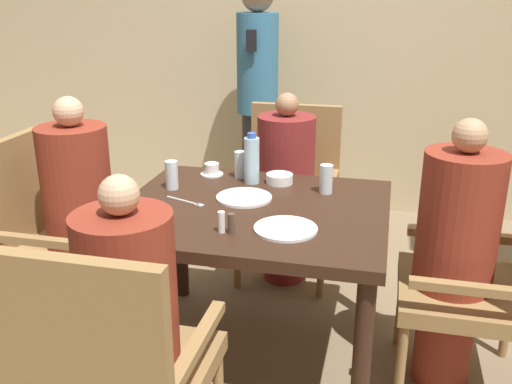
% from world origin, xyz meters
% --- Properties ---
extents(ground_plane, '(16.00, 16.00, 0.00)m').
position_xyz_m(ground_plane, '(0.00, 0.00, 0.00)').
color(ground_plane, '#7A664C').
extents(wall_back, '(8.00, 0.06, 2.80)m').
position_xyz_m(wall_back, '(0.00, 2.04, 1.40)').
color(wall_back, '#C6B289').
rests_on(wall_back, ground_plane).
extents(dining_table, '(1.15, 0.98, 0.74)m').
position_xyz_m(dining_table, '(0.00, 0.00, 0.64)').
color(dining_table, '#331E14').
rests_on(dining_table, ground_plane).
extents(chair_left_side, '(0.54, 0.54, 0.98)m').
position_xyz_m(chair_left_side, '(-1.00, 0.00, 0.53)').
color(chair_left_side, olive).
rests_on(chair_left_side, ground_plane).
extents(diner_in_left_chair, '(0.32, 0.32, 1.18)m').
position_xyz_m(diner_in_left_chair, '(-0.85, 0.00, 0.61)').
color(diner_in_left_chair, maroon).
rests_on(diner_in_left_chair, ground_plane).
extents(chair_far_side, '(0.54, 0.54, 0.98)m').
position_xyz_m(chair_far_side, '(0.00, 0.91, 0.53)').
color(chair_far_side, olive).
rests_on(chair_far_side, ground_plane).
extents(diner_in_far_chair, '(0.32, 0.32, 1.10)m').
position_xyz_m(diner_in_far_chair, '(-0.00, 0.76, 0.57)').
color(diner_in_far_chair, maroon).
rests_on(diner_in_far_chair, ground_plane).
extents(chair_right_side, '(0.54, 0.54, 0.98)m').
position_xyz_m(chair_right_side, '(1.00, 0.00, 0.53)').
color(chair_right_side, olive).
rests_on(chair_right_side, ground_plane).
extents(diner_in_right_chair, '(0.32, 0.32, 1.17)m').
position_xyz_m(diner_in_right_chair, '(0.85, 0.00, 0.60)').
color(diner_in_right_chair, maroon).
rests_on(diner_in_right_chair, ground_plane).
extents(chair_near_corner, '(0.54, 0.54, 0.98)m').
position_xyz_m(chair_near_corner, '(-0.23, -0.91, 0.53)').
color(chair_near_corner, olive).
rests_on(chair_near_corner, ground_plane).
extents(diner_in_near_chair, '(0.32, 0.32, 1.11)m').
position_xyz_m(diner_in_near_chair, '(-0.23, -0.76, 0.57)').
color(diner_in_near_chair, maroon).
rests_on(diner_in_near_chair, ground_plane).
extents(standing_host, '(0.29, 0.32, 1.69)m').
position_xyz_m(standing_host, '(-0.38, 1.66, 0.91)').
color(standing_host, '#2D2D33').
rests_on(standing_host, ground_plane).
extents(plate_main_left, '(0.25, 0.25, 0.01)m').
position_xyz_m(plate_main_left, '(-0.06, 0.08, 0.74)').
color(plate_main_left, white).
rests_on(plate_main_left, dining_table).
extents(plate_main_right, '(0.25, 0.25, 0.01)m').
position_xyz_m(plate_main_right, '(0.18, -0.22, 0.74)').
color(plate_main_right, white).
rests_on(plate_main_right, dining_table).
extents(teacup_with_saucer, '(0.11, 0.11, 0.06)m').
position_xyz_m(teacup_with_saucer, '(-0.31, 0.38, 0.76)').
color(teacup_with_saucer, white).
rests_on(teacup_with_saucer, dining_table).
extents(bowl_small, '(0.13, 0.13, 0.05)m').
position_xyz_m(bowl_small, '(0.05, 0.33, 0.76)').
color(bowl_small, white).
rests_on(bowl_small, dining_table).
extents(water_bottle, '(0.07, 0.07, 0.25)m').
position_xyz_m(water_bottle, '(-0.08, 0.31, 0.85)').
color(water_bottle, '#A3C6DB').
rests_on(water_bottle, dining_table).
extents(glass_tall_near, '(0.06, 0.06, 0.13)m').
position_xyz_m(glass_tall_near, '(0.28, 0.25, 0.81)').
color(glass_tall_near, silver).
rests_on(glass_tall_near, dining_table).
extents(glass_tall_mid, '(0.06, 0.06, 0.13)m').
position_xyz_m(glass_tall_mid, '(-0.43, 0.14, 0.81)').
color(glass_tall_mid, silver).
rests_on(glass_tall_mid, dining_table).
extents(glass_tall_far, '(0.06, 0.06, 0.13)m').
position_xyz_m(glass_tall_far, '(-0.16, 0.37, 0.81)').
color(glass_tall_far, silver).
rests_on(glass_tall_far, dining_table).
extents(salt_shaker, '(0.03, 0.03, 0.09)m').
position_xyz_m(salt_shaker, '(-0.05, -0.30, 0.78)').
color(salt_shaker, white).
rests_on(salt_shaker, dining_table).
extents(pepper_shaker, '(0.03, 0.03, 0.08)m').
position_xyz_m(pepper_shaker, '(-0.01, -0.30, 0.78)').
color(pepper_shaker, '#4C3D2D').
rests_on(pepper_shaker, dining_table).
extents(fork_beside_plate, '(0.20, 0.09, 0.00)m').
position_xyz_m(fork_beside_plate, '(-0.29, -0.02, 0.74)').
color(fork_beside_plate, silver).
rests_on(fork_beside_plate, dining_table).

